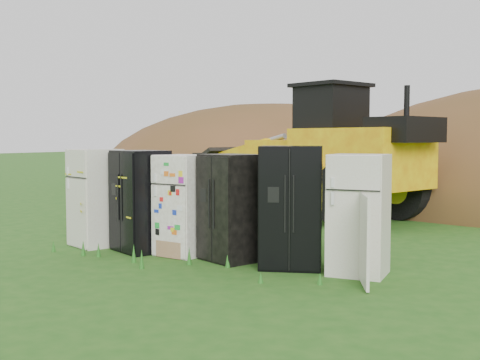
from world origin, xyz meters
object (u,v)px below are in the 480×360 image
at_px(fridge_dark_mid, 231,208).
at_px(fridge_black_side, 141,201).
at_px(wheel_loader, 306,150).
at_px(fridge_black_right, 291,207).
at_px(fridge_leftmost, 96,198).
at_px(fridge_sticker, 182,205).
at_px(fridge_open_door, 359,215).

bearing_deg(fridge_dark_mid, fridge_black_side, -156.30).
xyz_separation_m(fridge_black_side, fridge_dark_mid, (1.79, 0.02, -0.02)).
distance_m(fridge_black_side, wheel_loader, 6.23).
bearing_deg(fridge_black_right, fridge_leftmost, 160.01).
bearing_deg(wheel_loader, fridge_sticker, -67.15).
relative_size(fridge_sticker, fridge_black_right, 0.91).
xyz_separation_m(fridge_leftmost, fridge_dark_mid, (2.84, -0.03, -0.03)).
bearing_deg(fridge_sticker, fridge_black_side, -170.46).
relative_size(fridge_leftmost, fridge_dark_mid, 1.03).
bearing_deg(fridge_sticker, wheel_loader, 97.71).
relative_size(fridge_black_side, fridge_black_right, 0.95).
xyz_separation_m(fridge_dark_mid, wheel_loader, (-1.10, 6.12, 0.80)).
bearing_deg(fridge_sticker, fridge_open_door, 5.28).
height_order(fridge_black_side, fridge_black_right, fridge_black_right).
relative_size(fridge_leftmost, wheel_loader, 0.26).
bearing_deg(fridge_dark_mid, fridge_black_right, 21.18).
xyz_separation_m(fridge_dark_mid, fridge_black_right, (1.07, -0.04, 0.07)).
relative_size(fridge_open_door, wheel_loader, 0.25).
height_order(fridge_leftmost, fridge_sticker, fridge_leftmost).
bearing_deg(fridge_black_right, fridge_sticker, 159.10).
relative_size(fridge_leftmost, fridge_black_side, 1.01).
xyz_separation_m(fridge_black_side, fridge_sticker, (0.84, 0.05, -0.03)).
relative_size(fridge_black_right, wheel_loader, 0.27).
relative_size(fridge_black_side, fridge_sticker, 1.04).
height_order(fridge_leftmost, fridge_black_right, fridge_black_right).
xyz_separation_m(fridge_leftmost, fridge_open_door, (4.97, -0.05, -0.02)).
bearing_deg(fridge_leftmost, fridge_dark_mid, 20.14).
height_order(fridge_open_door, wheel_loader, wheel_loader).
bearing_deg(fridge_open_door, fridge_dark_mid, 176.06).
relative_size(fridge_black_side, fridge_open_door, 1.01).
height_order(fridge_leftmost, fridge_black_side, fridge_leftmost).
xyz_separation_m(fridge_black_right, wheel_loader, (-2.17, 6.16, 0.73)).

